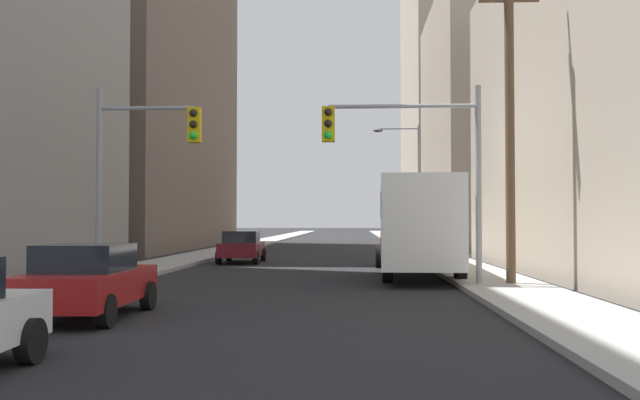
{
  "coord_description": "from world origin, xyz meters",
  "views": [
    {
      "loc": [
        1.98,
        -2.81,
        1.99
      ],
      "look_at": [
        0.0,
        39.49,
        3.26
      ],
      "focal_mm": 39.53,
      "sensor_mm": 36.0,
      "label": 1
    }
  ],
  "objects_px": {
    "sedan_red": "(87,280)",
    "traffic_signal_near_left": "(143,154)",
    "city_bus": "(415,223)",
    "traffic_signal_near_right": "(409,150)",
    "sedan_maroon": "(242,247)"
  },
  "relations": [
    {
      "from": "sedan_red",
      "to": "traffic_signal_near_left",
      "type": "height_order",
      "value": "traffic_signal_near_left"
    },
    {
      "from": "city_bus",
      "to": "traffic_signal_near_right",
      "type": "bearing_deg",
      "value": -96.72
    },
    {
      "from": "city_bus",
      "to": "traffic_signal_near_left",
      "type": "xyz_separation_m",
      "value": [
        -8.62,
        -5.33,
        2.08
      ]
    },
    {
      "from": "sedan_red",
      "to": "traffic_signal_near_left",
      "type": "distance_m",
      "value": 7.43
    },
    {
      "from": "sedan_maroon",
      "to": "traffic_signal_near_right",
      "type": "xyz_separation_m",
      "value": [
        6.97,
        -12.61,
        3.31
      ]
    },
    {
      "from": "sedan_red",
      "to": "sedan_maroon",
      "type": "xyz_separation_m",
      "value": [
        0.13,
        19.24,
        0.0
      ]
    },
    {
      "from": "sedan_red",
      "to": "traffic_signal_near_left",
      "type": "relative_size",
      "value": 0.71
    },
    {
      "from": "city_bus",
      "to": "sedan_red",
      "type": "distance_m",
      "value": 14.29
    },
    {
      "from": "sedan_red",
      "to": "traffic_signal_near_right",
      "type": "relative_size",
      "value": 0.71
    },
    {
      "from": "sedan_maroon",
      "to": "traffic_signal_near_right",
      "type": "bearing_deg",
      "value": -61.05
    },
    {
      "from": "city_bus",
      "to": "sedan_maroon",
      "type": "bearing_deg",
      "value": 136.23
    },
    {
      "from": "traffic_signal_near_right",
      "to": "traffic_signal_near_left",
      "type": "bearing_deg",
      "value": -179.99
    },
    {
      "from": "sedan_red",
      "to": "city_bus",
      "type": "bearing_deg",
      "value": 57.11
    },
    {
      "from": "city_bus",
      "to": "traffic_signal_near_left",
      "type": "distance_m",
      "value": 10.34
    },
    {
      "from": "traffic_signal_near_left",
      "to": "city_bus",
      "type": "bearing_deg",
      "value": 31.73
    }
  ]
}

